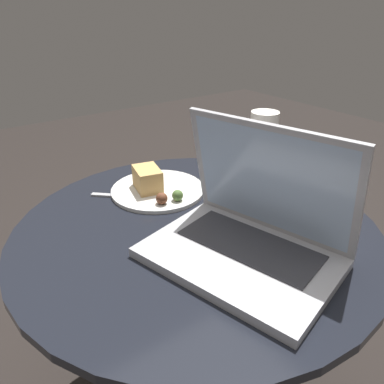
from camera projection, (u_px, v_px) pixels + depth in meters
table at (196, 273)px, 0.84m from camera, size 0.76×0.76×0.57m
laptop at (250, 231)px, 0.67m from camera, size 0.38×0.31×0.24m
beer_glass at (262, 155)px, 0.87m from camera, size 0.06×0.06×0.20m
snack_plate at (155, 186)px, 0.92m from camera, size 0.23×0.23×0.06m
fork at (134, 197)px, 0.90m from camera, size 0.14×0.14×0.00m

